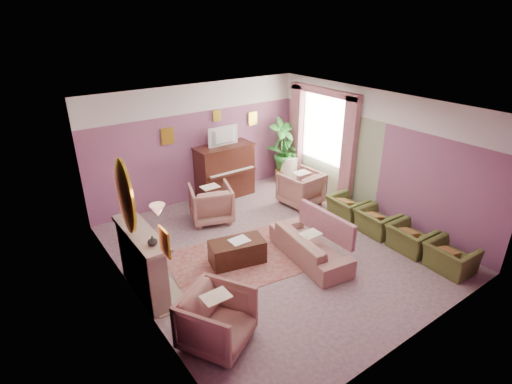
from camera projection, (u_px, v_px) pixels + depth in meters
floor at (275, 248)px, 7.91m from camera, size 5.50×6.00×0.01m
ceiling at (279, 107)px, 6.74m from camera, size 5.50×6.00×0.01m
wall_back at (199, 143)px, 9.54m from camera, size 5.50×0.02×2.80m
wall_front at (422, 259)px, 5.11m from camera, size 5.50×0.02×2.80m
wall_left at (130, 226)px, 5.87m from camera, size 0.02×6.00×2.80m
wall_right at (375, 155)px, 8.78m from camera, size 0.02×6.00×2.80m
picture_rail_band at (196, 98)px, 9.09m from camera, size 5.50×0.01×0.65m
stripe_panel at (331, 153)px, 9.87m from camera, size 0.01×3.00×2.15m
fireplace_surround at (143, 264)px, 6.45m from camera, size 0.30×1.40×1.10m
fireplace_inset at (150, 270)px, 6.57m from camera, size 0.18×0.72×0.68m
fire_ember at (153, 278)px, 6.66m from camera, size 0.06×0.54×0.10m
mantel_shelf at (140, 233)px, 6.23m from camera, size 0.40×1.55×0.07m
hearth at (158, 287)px, 6.78m from camera, size 0.55×1.50×0.02m
mirror_frame at (125, 196)px, 5.87m from camera, size 0.04×0.72×1.20m
mirror_glass at (127, 196)px, 5.89m from camera, size 0.01×0.60×1.06m
sconce_shade at (158, 210)px, 5.07m from camera, size 0.20×0.20×0.16m
piano at (225, 172)px, 9.88m from camera, size 1.40×0.60×1.30m
piano_keyshelf at (232, 173)px, 9.59m from camera, size 1.30×0.12×0.06m
piano_keys at (232, 172)px, 9.58m from camera, size 1.20×0.08×0.02m
piano_top at (224, 146)px, 9.61m from camera, size 1.45×0.65×0.04m
television at (225, 135)px, 9.45m from camera, size 0.80×0.12×0.48m
print_back_left at (167, 136)px, 8.96m from camera, size 0.30×0.03×0.38m
print_back_right at (253, 118)px, 10.18m from camera, size 0.26×0.03×0.34m
print_back_mid at (217, 116)px, 9.53m from camera, size 0.22×0.03×0.26m
print_left_wall at (164, 242)px, 4.87m from camera, size 0.03×0.28×0.36m
window_blind at (324, 126)px, 9.78m from camera, size 0.03×1.40×1.80m
curtain_left at (349, 152)px, 9.22m from camera, size 0.16×0.34×2.60m
curtain_right at (296, 134)px, 10.58m from camera, size 0.16×0.34×2.60m
pelmet at (324, 91)px, 9.38m from camera, size 0.16×2.20×0.16m
mantel_plant at (127, 211)px, 6.57m from camera, size 0.16×0.16×0.28m
mantel_vase at (152, 241)px, 5.82m from camera, size 0.16×0.16×0.16m
area_rug at (239, 260)px, 7.52m from camera, size 2.72×2.11×0.01m
coffee_table at (237, 252)px, 7.38m from camera, size 1.09×0.72×0.45m
table_paper at (239, 240)px, 7.31m from camera, size 0.35×0.28×0.01m
sofa at (310, 241)px, 7.45m from camera, size 0.61×1.84×0.74m
sofa_throw at (326, 224)px, 7.57m from camera, size 0.09×1.39×0.51m
floral_armchair_left at (211, 201)px, 8.80m from camera, size 0.87×0.87×0.91m
floral_armchair_right at (301, 186)px, 9.54m from camera, size 0.87×0.87×0.91m
floral_armchair_front at (217, 317)px, 5.48m from camera, size 0.87×0.87×0.91m
olive_chair_a at (451, 254)px, 7.10m from camera, size 0.56×0.79×0.68m
olive_chair_b at (411, 235)px, 7.71m from camera, size 0.56×0.79×0.68m
olive_chair_c at (377, 218)px, 8.32m from camera, size 0.56×0.79×0.68m
olive_chair_d at (347, 204)px, 8.92m from camera, size 0.56×0.79×0.68m
side_table at (288, 169)px, 10.88m from camera, size 0.52×0.52×0.70m
side_plant_big at (288, 151)px, 10.66m from camera, size 0.30×0.30×0.34m
side_plant_small at (294, 152)px, 10.67m from camera, size 0.16×0.16×0.28m
palm_pot at (281, 176)px, 10.91m from camera, size 0.34×0.34×0.34m
palm_plant at (282, 145)px, 10.54m from camera, size 0.76×0.76×1.44m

